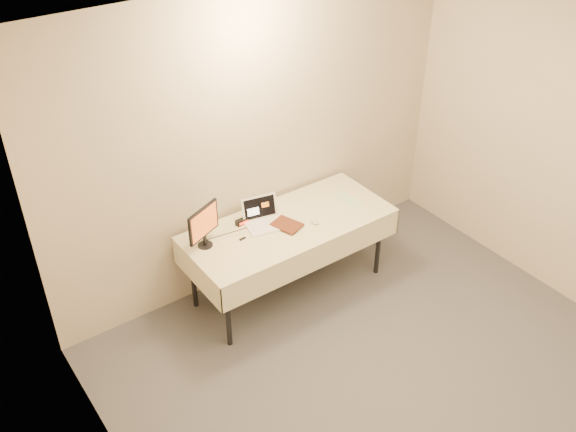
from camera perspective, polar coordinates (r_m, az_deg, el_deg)
back_wall at (r=5.57m, az=-2.66°, el=6.73°), size 4.00×0.10×2.70m
table at (r=5.60m, az=0.08°, el=-1.15°), size 1.86×0.81×0.74m
laptop at (r=5.54m, az=-2.24°, el=-0.19°), size 0.37×0.34×0.22m
monitor at (r=5.22m, az=-7.52°, el=-0.72°), size 0.34×0.16×0.37m
book at (r=5.39m, az=-0.68°, el=-0.31°), size 0.18×0.08×0.25m
alarm_clock at (r=5.56m, az=-4.10°, el=-0.50°), size 0.12×0.05×0.05m
clicker at (r=5.56m, az=2.33°, el=-0.55°), size 0.06×0.10×0.02m
paper_form at (r=5.91m, az=5.37°, el=1.49°), size 0.13×0.30×0.00m
usb_dongle at (r=5.38m, az=-4.06°, el=-2.03°), size 0.06×0.02×0.01m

